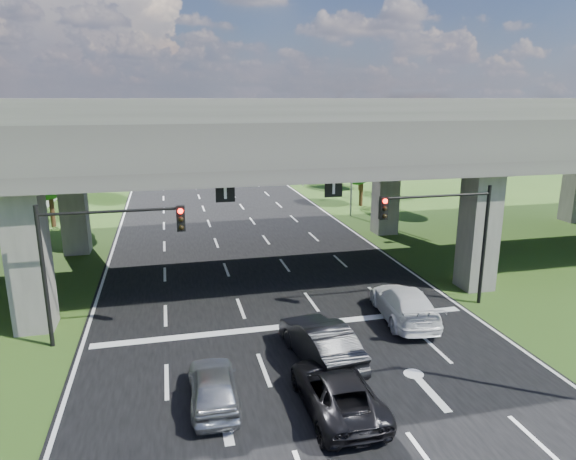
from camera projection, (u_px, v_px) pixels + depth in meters
name	position (u px, v px, depth m)	size (l,w,h in m)	color
ground	(309.00, 365.00, 19.88)	(160.00, 160.00, 0.00)	#294616
road	(262.00, 279.00, 29.29)	(18.00, 120.00, 0.03)	black
overpass	(254.00, 136.00, 29.20)	(80.00, 15.00, 10.00)	#33312F
signal_right	(447.00, 225.00, 24.30)	(5.76, 0.54, 6.00)	black
signal_left	(98.00, 247.00, 20.79)	(5.76, 0.54, 6.00)	black
streetlight_far	(348.00, 149.00, 43.28)	(3.38, 0.25, 10.00)	gray
streetlight_beyond	(300.00, 136.00, 58.35)	(3.38, 0.25, 10.00)	gray
tree_left_near	(48.00, 167.00, 40.02)	(4.50, 4.50, 7.80)	black
tree_left_mid	(32.00, 163.00, 47.04)	(3.91, 3.90, 6.76)	black
tree_left_far	(88.00, 144.00, 55.23)	(4.80, 4.80, 8.32)	black
tree_right_near	(363.00, 159.00, 48.05)	(4.20, 4.20, 7.28)	black
tree_right_mid	(361.00, 153.00, 56.34)	(3.91, 3.90, 6.76)	black
tree_right_far	(307.00, 141.00, 62.81)	(4.50, 4.50, 7.80)	black
car_silver	(213.00, 385.00, 17.15)	(1.61, 4.00, 1.36)	#999CA0
car_dark	(320.00, 341.00, 19.96)	(1.72, 4.93, 1.63)	black
car_white	(404.00, 304.00, 23.72)	(2.16, 5.31, 1.54)	white
car_trailing	(337.00, 391.00, 16.85)	(2.26, 4.91, 1.36)	black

